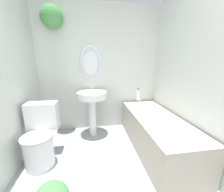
{
  "coord_description": "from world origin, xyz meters",
  "views": [
    {
      "loc": [
        -0.18,
        -0.44,
        1.36
      ],
      "look_at": [
        0.11,
        1.42,
        0.89
      ],
      "focal_mm": 22.0,
      "sensor_mm": 36.0,
      "label": 1
    }
  ],
  "objects_px": {
    "bathtub": "(156,132)",
    "shampoo_bottle": "(138,95)",
    "toilet": "(41,137)",
    "pedestal_sink": "(92,101)"
  },
  "relations": [
    {
      "from": "bathtub",
      "to": "shampoo_bottle",
      "type": "xyz_separation_m",
      "value": [
        -0.07,
        0.7,
        0.44
      ]
    },
    {
      "from": "toilet",
      "to": "shampoo_bottle",
      "type": "height_order",
      "value": "shampoo_bottle"
    },
    {
      "from": "pedestal_sink",
      "to": "toilet",
      "type": "bearing_deg",
      "value": -139.47
    },
    {
      "from": "toilet",
      "to": "pedestal_sink",
      "type": "distance_m",
      "value": 0.99
    },
    {
      "from": "bathtub",
      "to": "shampoo_bottle",
      "type": "height_order",
      "value": "shampoo_bottle"
    },
    {
      "from": "toilet",
      "to": "pedestal_sink",
      "type": "height_order",
      "value": "pedestal_sink"
    },
    {
      "from": "pedestal_sink",
      "to": "shampoo_bottle",
      "type": "height_order",
      "value": "pedestal_sink"
    },
    {
      "from": "toilet",
      "to": "shampoo_bottle",
      "type": "xyz_separation_m",
      "value": [
        1.63,
        0.73,
        0.36
      ]
    },
    {
      "from": "shampoo_bottle",
      "to": "bathtub",
      "type": "bearing_deg",
      "value": -84.7
    },
    {
      "from": "pedestal_sink",
      "to": "bathtub",
      "type": "xyz_separation_m",
      "value": [
        0.97,
        -0.59,
        -0.38
      ]
    }
  ]
}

